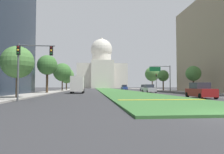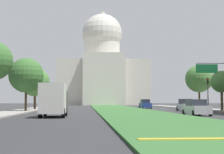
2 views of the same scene
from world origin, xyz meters
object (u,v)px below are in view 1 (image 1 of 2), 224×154
traffic_light_far_right (156,80)px  street_tree_right_distant (152,74)px  street_tree_right_mid (193,74)px  street_tree_left_distant (66,76)px  traffic_light_near_left (28,59)px  street_tree_left_far (62,72)px  sedan_lead_stopped (200,91)px  sedan_midblock (149,89)px  sedan_far_horizon (124,87)px  street_tree_left_mid (47,65)px  capitol_building (102,70)px  overhead_guide_sign (162,73)px  box_truck_delivery (78,85)px  sedan_distant (145,88)px  street_tree_left_near (17,62)px  street_tree_right_far (163,76)px

traffic_light_far_right → street_tree_right_distant: street_tree_right_distant is taller
street_tree_right_mid → street_tree_left_distant: size_ratio=0.74×
traffic_light_near_left → street_tree_left_far: street_tree_left_far is taller
traffic_light_far_right → sedan_lead_stopped: traffic_light_far_right is taller
sedan_midblock → sedan_far_horizon: size_ratio=1.03×
street_tree_right_mid → street_tree_left_distant: (-28.59, 29.54, 0.91)m
traffic_light_near_left → sedan_midblock: 29.99m
street_tree_left_mid → street_tree_right_mid: 28.62m
capitol_building → overhead_guide_sign: (11.10, -87.91, -7.39)m
capitol_building → street_tree_left_far: size_ratio=4.39×
traffic_light_far_right → street_tree_right_mid: 20.75m
traffic_light_far_right → sedan_midblock: size_ratio=1.20×
overhead_guide_sign → capitol_building: bearing=97.2°
street_tree_right_mid → box_truck_delivery: bearing=177.6°
street_tree_left_distant → sedan_lead_stopped: (20.73, -46.52, -3.95)m
sedan_lead_stopped → sedan_distant: sedan_distant is taller
street_tree_left_mid → box_truck_delivery: 6.75m
street_tree_right_distant → box_truck_delivery: size_ratio=1.25×
street_tree_left_near → traffic_light_near_left: bearing=-60.6°
traffic_light_far_right → box_truck_delivery: bearing=-138.0°
capitol_building → street_tree_left_near: capitol_building is taller
street_tree_left_distant → sedan_lead_stopped: bearing=-66.0°
street_tree_right_mid → street_tree_left_far: street_tree_left_far is taller
sedan_distant → capitol_building: bearing=96.8°
street_tree_right_far → sedan_distant: size_ratio=1.35×
sedan_far_horizon → traffic_light_far_right: bearing=-66.1°
sedan_distant → box_truck_delivery: (-18.27, -19.47, 0.83)m
capitol_building → street_tree_left_distant: size_ratio=4.63×
capitol_building → sedan_lead_stopped: capitol_building is taller
street_tree_left_distant → street_tree_left_far: bearing=-88.9°
street_tree_left_near → street_tree_right_mid: bearing=29.8°
traffic_light_near_left → street_tree_left_near: 4.83m
street_tree_left_near → sedan_far_horizon: size_ratio=1.37×
street_tree_right_far → street_tree_left_mid: bearing=-147.9°
street_tree_right_mid → sedan_far_horizon: (-8.22, 36.88, -3.03)m
traffic_light_near_left → sedan_lead_stopped: bearing=10.7°
overhead_guide_sign → sedan_midblock: overhead_guide_sign is taller
sedan_distant → sedan_lead_stopped: bearing=-94.9°
sedan_lead_stopped → sedan_far_horizon: size_ratio=1.06×
sedan_distant → traffic_light_far_right: bearing=4.2°
street_tree_right_distant → sedan_midblock: size_ratio=1.84×
street_tree_left_near → street_tree_left_mid: size_ratio=0.80×
street_tree_left_distant → sedan_midblock: street_tree_left_distant is taller
traffic_light_near_left → sedan_distant: 46.15m
sedan_distant → street_tree_left_near: bearing=-122.8°
traffic_light_near_left → street_tree_right_far: 46.68m
traffic_light_near_left → street_tree_right_far: size_ratio=0.87×
street_tree_right_distant → traffic_light_far_right: bearing=-99.2°
street_tree_left_mid → sedan_distant: 31.66m
street_tree_right_distant → sedan_lead_stopped: 47.85m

